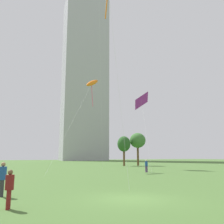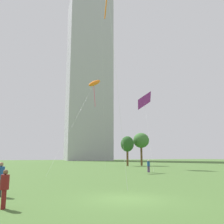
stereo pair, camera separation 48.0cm
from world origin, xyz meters
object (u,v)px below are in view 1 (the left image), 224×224
Objects in this scene: kite_flying_3 at (141,101)px; distant_highrise_0 at (84,77)px; kite_flying_1 at (92,83)px; park_tree_1 at (138,141)px; person_standing_1 at (9,186)px; person_standing_0 at (2,177)px; person_standing_3 at (146,165)px; park_tree_0 at (124,144)px.

kite_flying_3 is 96.12m from distant_highrise_0.
kite_flying_1 is 1.98× the size of park_tree_1.
park_tree_1 is at bearing 161.52° from person_standing_1.
person_standing_0 is 0.14× the size of kite_flying_3.
person_standing_3 is at bearing -95.28° from distant_highrise_0.
person_standing_0 is at bearing -136.05° from kite_flying_3.
kite_flying_3 reaches higher than park_tree_0.
person_standing_1 is 0.95× the size of person_standing_3.
kite_flying_1 is at bearing -99.50° from distant_highrise_0.
kite_flying_1 is 99.47m from distant_highrise_0.
park_tree_0 is at bearing 179.92° from park_tree_1.
park_tree_1 is at bearing -0.08° from park_tree_0.
park_tree_1 is (11.53, 21.03, 4.78)m from person_standing_3.
kite_flying_3 is 1.97× the size of park_tree_0.
person_standing_0 is 0.28× the size of park_tree_0.
park_tree_1 reaches higher than person_standing_3.
person_standing_1 is at bearing -101.73° from distant_highrise_0.
person_standing_0 is 44.17m from park_tree_0.
kite_flying_3 is (23.32, 22.48, 11.04)m from person_standing_0.
park_tree_1 is at bearing 39.89° from kite_flying_1.
person_standing_3 is 15.47m from kite_flying_1.
person_standing_3 is 0.13× the size of kite_flying_3.
distant_highrise_0 is at bearing 110.52° from person_standing_3.
distant_highrise_0 reaches higher than park_tree_1.
kite_flying_1 is at bearing -140.11° from park_tree_1.
park_tree_1 reaches higher than person_standing_1.
person_standing_0 is 126.47m from distant_highrise_0.
person_standing_1 is 36.66m from kite_flying_3.
park_tree_1 is (6.81, 12.67, -6.35)m from kite_flying_3.
distant_highrise_0 reaches higher than park_tree_0.
kite_flying_3 is at bearing -103.90° from park_tree_0.
park_tree_0 is (26.31, 38.80, 3.92)m from person_standing_1.
park_tree_0 is at bearing -54.44° from person_standing_0.
person_standing_0 is 23.36m from person_standing_3.
distant_highrise_0 is (29.14, 89.61, 31.85)m from kite_flying_1.
park_tree_1 is at bearing 61.76° from kite_flying_3.
distant_highrise_0 reaches higher than kite_flying_1.
park_tree_0 is 87.15m from distant_highrise_0.
person_standing_0 is 46.54m from park_tree_1.
kite_flying_1 is 2.24× the size of park_tree_0.
park_tree_0 is at bearing 46.84° from kite_flying_1.
distant_highrise_0 is at bearing 71.99° from kite_flying_1.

